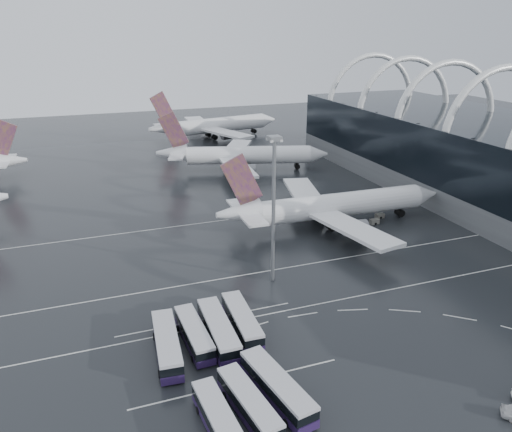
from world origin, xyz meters
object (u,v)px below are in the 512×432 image
object	(u,v)px
airliner_gate_b	(240,156)
bus_row_near_c	(218,330)
bus_row_far_c	(277,387)
bus_row_far_b	(249,404)
bus_row_near_a	(167,344)
airliner_gate_c	(213,126)
gse_cart_belly_b	(374,221)
airliner_main	(330,207)
floodlight_mast	(274,193)
gse_cart_belly_a	(373,236)
bus_row_far_a	(219,421)
gse_cart_belly_e	(337,208)
bus_row_near_b	(194,334)
bus_row_near_d	(242,321)
gse_cart_belly_d	(380,216)

from	to	relation	value
airliner_gate_b	bus_row_near_c	distance (m)	92.50
bus_row_near_c	bus_row_far_c	bearing A→B (deg)	-165.45
bus_row_far_b	bus_row_near_a	bearing A→B (deg)	17.07
airliner_gate_c	bus_row_near_a	world-z (taller)	airliner_gate_c
gse_cart_belly_b	airliner_gate_c	bearing A→B (deg)	95.12
airliner_main	floodlight_mast	size ratio (longest dim) A/B	2.09
bus_row_near_c	gse_cart_belly_a	size ratio (longest dim) A/B	5.73
bus_row_far_a	gse_cart_belly_e	bearing A→B (deg)	-42.47
gse_cart_belly_a	gse_cart_belly_e	size ratio (longest dim) A/B	0.99
airliner_main	bus_row_near_a	size ratio (longest dim) A/B	4.00
airliner_main	bus_row_far_a	size ratio (longest dim) A/B	4.52
floodlight_mast	bus_row_near_a	bearing A→B (deg)	-145.11
bus_row_near_a	bus_row_far_c	bearing A→B (deg)	-135.85
airliner_main	gse_cart_belly_e	xyz separation A→B (m)	(6.69, 8.47, -4.01)
bus_row_near_b	gse_cart_belly_e	distance (m)	62.96
bus_row_near_b	bus_row_near_d	bearing A→B (deg)	-86.78
bus_row_near_a	bus_row_near_d	bearing A→B (deg)	-75.22
floodlight_mast	gse_cart_belly_b	world-z (taller)	floodlight_mast
bus_row_near_a	bus_row_far_b	world-z (taller)	bus_row_near_a
bus_row_near_b	bus_row_far_b	world-z (taller)	bus_row_near_b
gse_cart_belly_e	bus_row_far_b	bearing A→B (deg)	-126.86
bus_row_near_c	floodlight_mast	size ratio (longest dim) A/B	0.53
bus_row_near_a	gse_cart_belly_d	bearing A→B (deg)	-53.50
airliner_gate_b	bus_row_far_c	distance (m)	104.93
floodlight_mast	gse_cart_belly_a	distance (m)	33.02
airliner_gate_c	bus_row_near_b	xyz separation A→B (m)	(-40.97, -135.69, -3.37)
bus_row_far_a	gse_cart_belly_d	distance (m)	75.55
airliner_main	floodlight_mast	distance (m)	32.02
bus_row_far_b	bus_row_far_c	bearing A→B (deg)	-80.52
airliner_gate_b	gse_cart_belly_a	size ratio (longest dim) A/B	21.91
airliner_gate_b	bus_row_near_b	world-z (taller)	airliner_gate_b
airliner_gate_b	bus_row_far_a	world-z (taller)	airliner_gate_b
bus_row_far_c	gse_cart_belly_e	size ratio (longest dim) A/B	5.60
airliner_main	airliner_gate_b	size ratio (longest dim) A/B	1.03
bus_row_far_b	bus_row_far_c	size ratio (longest dim) A/B	0.91
gse_cart_belly_a	gse_cart_belly_b	distance (m)	9.25
airliner_gate_b	bus_row_near_c	bearing A→B (deg)	-93.31
bus_row_near_c	gse_cart_belly_a	world-z (taller)	bus_row_near_c
bus_row_near_b	gse_cart_belly_a	bearing A→B (deg)	-64.05
airliner_main	gse_cart_belly_d	xyz separation A→B (m)	(13.83, 0.35, -4.12)
airliner_main	airliner_gate_c	bearing A→B (deg)	90.81
gse_cart_belly_a	gse_cart_belly_d	world-z (taller)	gse_cart_belly_a
bus_row_far_c	bus_row_near_c	bearing A→B (deg)	3.31
airliner_main	bus_row_far_c	distance (m)	58.93
bus_row_near_c	airliner_main	bearing A→B (deg)	-45.14
airliner_gate_b	gse_cart_belly_d	size ratio (longest dim) A/B	25.86
bus_row_near_d	bus_row_far_a	xyz separation A→B (m)	(-8.81, -18.16, -0.15)
airliner_gate_c	bus_row_near_d	size ratio (longest dim) A/B	4.27
bus_row_near_b	gse_cart_belly_a	size ratio (longest dim) A/B	5.14
bus_row_far_c	bus_row_far_a	bearing A→B (deg)	98.67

